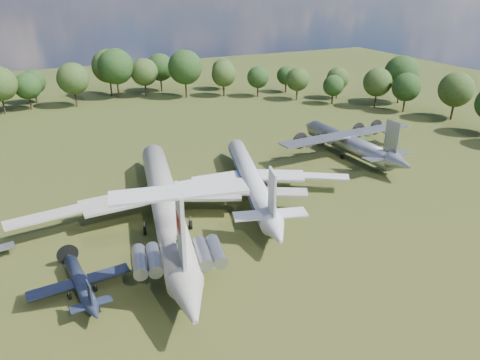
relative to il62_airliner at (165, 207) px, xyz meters
name	(u,v)px	position (x,y,z in m)	size (l,w,h in m)	color
ground	(186,219)	(3.24, 0.48, -2.88)	(300.00, 300.00, 0.00)	#233B13
il62_airliner	(165,207)	(0.00, 0.00, 0.00)	(45.15, 58.69, 5.76)	silver
tu104_jet	(251,182)	(16.39, 4.24, -0.57)	(34.60, 46.13, 4.61)	beige
an12_transport	(349,145)	(43.51, 13.12, -0.56)	(31.51, 35.22, 4.63)	#A6A8AE
small_prop_west	(81,285)	(-14.06, -12.43, -1.69)	(11.90, 16.23, 2.38)	black
person_on_il62	(178,239)	(-2.86, -15.86, 3.72)	(0.61, 0.40, 1.68)	olive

